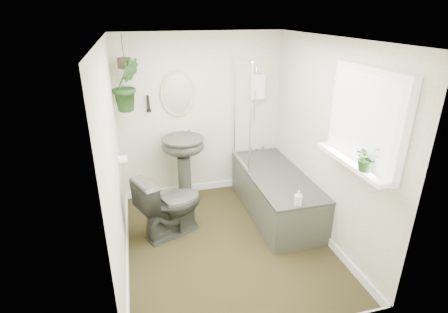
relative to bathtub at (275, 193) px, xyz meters
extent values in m
cube|color=black|center=(-0.80, -0.50, -0.30)|extent=(2.30, 2.80, 0.02)
cube|color=white|center=(-0.80, -0.50, 2.02)|extent=(2.30, 2.80, 0.02)
cube|color=#ECE5CB|center=(-0.80, 0.91, 0.86)|extent=(2.30, 0.02, 2.30)
cube|color=#ECE5CB|center=(-0.80, -1.91, 0.86)|extent=(2.30, 0.02, 2.30)
cube|color=#ECE5CB|center=(-1.96, -0.50, 0.86)|extent=(0.02, 2.80, 2.30)
cube|color=#ECE5CB|center=(0.36, -0.50, 0.86)|extent=(0.02, 2.80, 2.30)
cube|color=white|center=(-0.80, -0.50, -0.24)|extent=(2.30, 2.80, 0.10)
cube|color=white|center=(0.00, 0.84, 1.26)|extent=(0.20, 0.10, 0.35)
ellipsoid|color=tan|center=(-1.12, 0.87, 1.21)|extent=(0.46, 0.03, 0.62)
cylinder|color=black|center=(-1.52, 0.86, 1.11)|extent=(0.04, 0.04, 0.22)
cylinder|color=white|center=(-1.90, 0.20, 0.61)|extent=(0.11, 0.11, 0.11)
cube|color=white|center=(0.29, -1.20, 1.36)|extent=(0.08, 1.00, 0.90)
cube|color=white|center=(0.22, -1.20, 0.94)|extent=(0.18, 1.00, 0.04)
cube|color=white|center=(0.24, -1.20, 1.36)|extent=(0.01, 0.86, 0.76)
imported|color=#343730|center=(-1.40, -0.12, 0.11)|extent=(0.90, 0.73, 0.80)
imported|color=black|center=(0.19, -1.43, 1.08)|extent=(0.22, 0.19, 0.24)
imported|color=black|center=(-1.77, 0.61, 1.42)|extent=(0.42, 0.38, 0.64)
imported|color=black|center=(-0.08, -0.79, 0.38)|extent=(0.10, 0.10, 0.17)
cylinder|color=#2C2619|center=(-1.77, 0.61, 1.68)|extent=(0.16, 0.16, 0.12)
camera|label=1|loc=(-1.71, -3.79, 2.25)|focal=28.00mm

